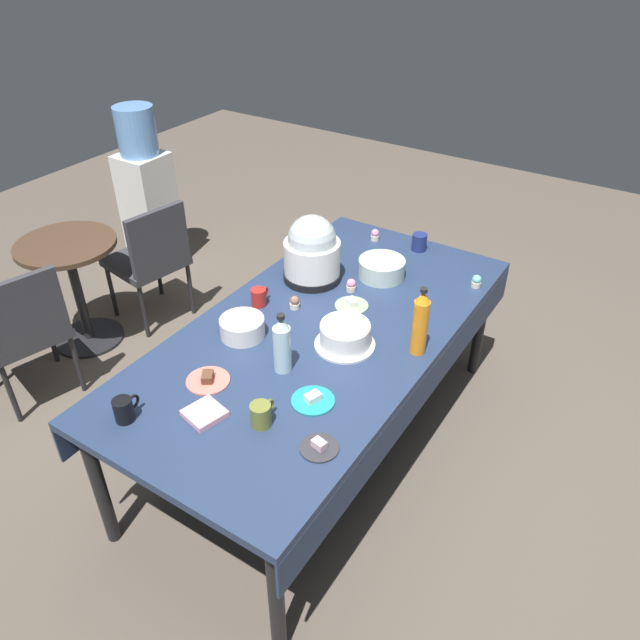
{
  "coord_description": "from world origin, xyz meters",
  "views": [
    {
      "loc": [
        -1.97,
        -1.27,
        2.44
      ],
      "look_at": [
        0.0,
        0.0,
        0.8
      ],
      "focal_mm": 34.36,
      "sensor_mm": 36.0,
      "label": 1
    }
  ],
  "objects_px": {
    "dessert_plate_coral": "(208,380)",
    "soda_bottle_orange_juice": "(420,323)",
    "frosted_layer_cake": "(345,336)",
    "coffee_mug_red": "(259,297)",
    "dessert_plate_charcoal": "(319,447)",
    "cupcake_lemon": "(476,281)",
    "coffee_mug_navy": "(420,242)",
    "water_cooler": "(147,195)",
    "coffee_mug_olive": "(261,414)",
    "soda_bottle_water": "(282,345)",
    "coffee_mug_black": "(124,409)",
    "ceramic_snack_bowl": "(242,327)",
    "cupcake_rose": "(351,285)",
    "glass_salad_bowl": "(382,268)",
    "cupcake_cocoa": "(375,235)",
    "maroon_chair_left": "(23,327)",
    "cupcake_berry": "(295,303)",
    "dessert_plate_teal": "(313,400)",
    "cupcake_mint": "(311,243)",
    "potluck_table": "(320,339)",
    "dessert_plate_sage": "(352,305)",
    "maroon_chair_right": "(151,256)",
    "slow_cooker": "(312,251)",
    "round_cafe_table": "(73,274)"
  },
  "relations": [
    {
      "from": "coffee_mug_red",
      "to": "maroon_chair_left",
      "type": "relative_size",
      "value": 0.14
    },
    {
      "from": "cupcake_cocoa",
      "to": "maroon_chair_right",
      "type": "relative_size",
      "value": 0.08
    },
    {
      "from": "frosted_layer_cake",
      "to": "dessert_plate_coral",
      "type": "bearing_deg",
      "value": 145.86
    },
    {
      "from": "dessert_plate_sage",
      "to": "water_cooler",
      "type": "xyz_separation_m",
      "value": [
        0.68,
        2.17,
        -0.17
      ]
    },
    {
      "from": "dessert_plate_teal",
      "to": "coffee_mug_red",
      "type": "height_order",
      "value": "coffee_mug_red"
    },
    {
      "from": "frosted_layer_cake",
      "to": "cupcake_cocoa",
      "type": "relative_size",
      "value": 4.11
    },
    {
      "from": "cupcake_berry",
      "to": "soda_bottle_orange_juice",
      "type": "bearing_deg",
      "value": -89.24
    },
    {
      "from": "potluck_table",
      "to": "cupcake_mint",
      "type": "xyz_separation_m",
      "value": [
        0.65,
        0.48,
        0.09
      ]
    },
    {
      "from": "cupcake_berry",
      "to": "soda_bottle_water",
      "type": "distance_m",
      "value": 0.49
    },
    {
      "from": "cupcake_cocoa",
      "to": "cupcake_rose",
      "type": "xyz_separation_m",
      "value": [
        -0.57,
        -0.17,
        0.0
      ]
    },
    {
      "from": "coffee_mug_black",
      "to": "glass_salad_bowl",
      "type": "bearing_deg",
      "value": -12.14
    },
    {
      "from": "glass_salad_bowl",
      "to": "coffee_mug_red",
      "type": "height_order",
      "value": "glass_salad_bowl"
    },
    {
      "from": "cupcake_cocoa",
      "to": "maroon_chair_left",
      "type": "relative_size",
      "value": 0.08
    },
    {
      "from": "cupcake_mint",
      "to": "soda_bottle_water",
      "type": "distance_m",
      "value": 1.11
    },
    {
      "from": "ceramic_snack_bowl",
      "to": "round_cafe_table",
      "type": "height_order",
      "value": "ceramic_snack_bowl"
    },
    {
      "from": "cupcake_mint",
      "to": "coffee_mug_red",
      "type": "height_order",
      "value": "coffee_mug_red"
    },
    {
      "from": "cupcake_lemon",
      "to": "maroon_chair_right",
      "type": "relative_size",
      "value": 0.08
    },
    {
      "from": "cupcake_berry",
      "to": "dessert_plate_coral",
      "type": "bearing_deg",
      "value": -179.07
    },
    {
      "from": "potluck_table",
      "to": "soda_bottle_water",
      "type": "bearing_deg",
      "value": -175.33
    },
    {
      "from": "soda_bottle_water",
      "to": "coffee_mug_black",
      "type": "distance_m",
      "value": 0.68
    },
    {
      "from": "dessert_plate_sage",
      "to": "coffee_mug_navy",
      "type": "bearing_deg",
      "value": -2.07
    },
    {
      "from": "coffee_mug_red",
      "to": "frosted_layer_cake",
      "type": "bearing_deg",
      "value": -96.42
    },
    {
      "from": "frosted_layer_cake",
      "to": "coffee_mug_olive",
      "type": "height_order",
      "value": "frosted_layer_cake"
    },
    {
      "from": "cupcake_cocoa",
      "to": "soda_bottle_water",
      "type": "distance_m",
      "value": 1.3
    },
    {
      "from": "frosted_layer_cake",
      "to": "coffee_mug_red",
      "type": "height_order",
      "value": "frosted_layer_cake"
    },
    {
      "from": "ceramic_snack_bowl",
      "to": "cupcake_rose",
      "type": "xyz_separation_m",
      "value": [
        0.61,
        -0.22,
        -0.01
      ]
    },
    {
      "from": "slow_cooker",
      "to": "cupcake_rose",
      "type": "height_order",
      "value": "slow_cooker"
    },
    {
      "from": "maroon_chair_left",
      "to": "cupcake_lemon",
      "type": "bearing_deg",
      "value": -57.05
    },
    {
      "from": "frosted_layer_cake",
      "to": "dessert_plate_coral",
      "type": "distance_m",
      "value": 0.64
    },
    {
      "from": "cupcake_lemon",
      "to": "coffee_mug_navy",
      "type": "distance_m",
      "value": 0.47
    },
    {
      "from": "dessert_plate_teal",
      "to": "cupcake_mint",
      "type": "xyz_separation_m",
      "value": [
        1.09,
        0.73,
        0.02
      ]
    },
    {
      "from": "dessert_plate_charcoal",
      "to": "soda_bottle_orange_juice",
      "type": "distance_m",
      "value": 0.75
    },
    {
      "from": "cupcake_rose",
      "to": "soda_bottle_orange_juice",
      "type": "relative_size",
      "value": 0.2
    },
    {
      "from": "dessert_plate_coral",
      "to": "soda_bottle_orange_juice",
      "type": "xyz_separation_m",
      "value": [
        0.66,
        -0.65,
        0.15
      ]
    },
    {
      "from": "dessert_plate_teal",
      "to": "cupcake_mint",
      "type": "bearing_deg",
      "value": 33.75
    },
    {
      "from": "coffee_mug_red",
      "to": "water_cooler",
      "type": "xyz_separation_m",
      "value": [
        0.92,
        1.77,
        -0.21
      ]
    },
    {
      "from": "dessert_plate_coral",
      "to": "glass_salad_bowl",
      "type": "bearing_deg",
      "value": -10.02
    },
    {
      "from": "glass_salad_bowl",
      "to": "cupcake_cocoa",
      "type": "bearing_deg",
      "value": 33.18
    },
    {
      "from": "cupcake_mint",
      "to": "coffee_mug_olive",
      "type": "distance_m",
      "value": 1.44
    },
    {
      "from": "frosted_layer_cake",
      "to": "coffee_mug_red",
      "type": "bearing_deg",
      "value": 83.58
    },
    {
      "from": "cupcake_berry",
      "to": "maroon_chair_left",
      "type": "relative_size",
      "value": 0.08
    },
    {
      "from": "water_cooler",
      "to": "potluck_table",
      "type": "bearing_deg",
      "value": -113.51
    },
    {
      "from": "dessert_plate_charcoal",
      "to": "coffee_mug_olive",
      "type": "relative_size",
      "value": 1.2
    },
    {
      "from": "dessert_plate_charcoal",
      "to": "cupcake_cocoa",
      "type": "relative_size",
      "value": 2.22
    },
    {
      "from": "dessert_plate_charcoal",
      "to": "maroon_chair_right",
      "type": "relative_size",
      "value": 0.18
    },
    {
      "from": "dessert_plate_sage",
      "to": "maroon_chair_left",
      "type": "distance_m",
      "value": 1.81
    },
    {
      "from": "soda_bottle_water",
      "to": "cupcake_mint",
      "type": "bearing_deg",
      "value": 27.11
    },
    {
      "from": "dessert_plate_coral",
      "to": "coffee_mug_red",
      "type": "xyz_separation_m",
      "value": [
        0.59,
        0.18,
        0.04
      ]
    },
    {
      "from": "dessert_plate_charcoal",
      "to": "coffee_mug_black",
      "type": "bearing_deg",
      "value": 111.18
    },
    {
      "from": "coffee_mug_navy",
      "to": "coffee_mug_red",
      "type": "distance_m",
      "value": 1.05
    }
  ]
}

